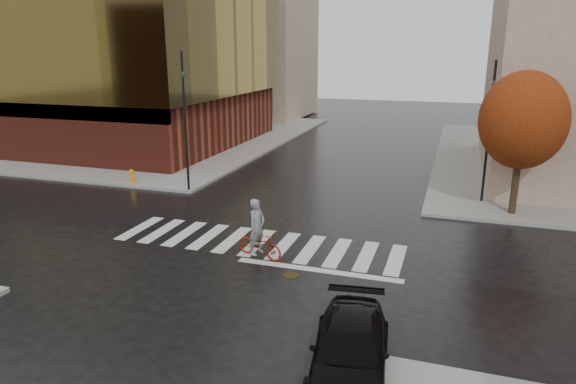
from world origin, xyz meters
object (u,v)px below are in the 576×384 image
(sedan, at_px, (350,350))
(fire_hydrant, at_px, (132,176))
(traffic_light_nw, at_px, (185,113))
(traffic_light_ne, at_px, (490,124))
(cyclist, at_px, (259,238))

(sedan, distance_m, fire_hydrant, 20.26)
(sedan, bearing_deg, traffic_light_nw, 124.04)
(traffic_light_ne, distance_m, fire_hydrant, 19.19)
(cyclist, height_order, traffic_light_ne, traffic_light_ne)
(cyclist, relative_size, traffic_light_ne, 0.33)
(cyclist, bearing_deg, traffic_light_ne, -22.44)
(cyclist, height_order, fire_hydrant, cyclist)
(sedan, xyz_separation_m, traffic_light_nw, (-11.56, 13.12, 3.62))
(sedan, bearing_deg, fire_hydrant, 131.54)
(fire_hydrant, bearing_deg, cyclist, -34.75)
(sedan, distance_m, cyclist, 7.59)
(cyclist, bearing_deg, fire_hydrant, 72.39)
(fire_hydrant, bearing_deg, traffic_light_nw, -3.09)
(sedan, height_order, cyclist, cyclist)
(cyclist, relative_size, fire_hydrant, 2.79)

